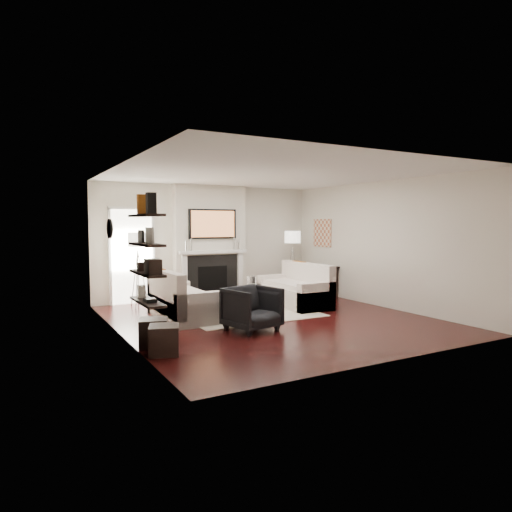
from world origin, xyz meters
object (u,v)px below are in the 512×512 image
loveseat_right_base (294,296)px  ottoman_near (153,332)px  armchair (252,306)px  lamp_right_shade (293,237)px  coffee_table (245,292)px  loveseat_left_base (183,307)px  lamp_left_shade (137,239)px

loveseat_right_base → ottoman_near: bearing=-154.7°
armchair → lamp_right_shade: bearing=34.8°
coffee_table → lamp_right_shade: 2.84m
loveseat_right_base → coffee_table: size_ratio=1.64×
loveseat_left_base → ottoman_near: loveseat_left_base is taller
coffee_table → lamp_right_shade: bearing=35.1°
ottoman_near → lamp_right_shade: bearing=34.8°
loveseat_right_base → coffee_table: bearing=-176.0°
armchair → lamp_right_shade: (2.78, 2.97, 1.05)m
armchair → lamp_left_shade: bearing=97.9°
coffee_table → lamp_left_shade: (-1.74, 1.60, 1.05)m
ottoman_near → loveseat_right_base: bearing=25.3°
loveseat_right_base → lamp_left_shade: (-3.00, 1.52, 1.24)m
lamp_left_shade → ottoman_near: size_ratio=1.00×
coffee_table → lamp_right_shade: lamp_right_shade is taller
armchair → lamp_left_shade: 3.42m
armchair → lamp_left_shade: lamp_left_shade is taller
loveseat_right_base → ottoman_near: (-3.62, -1.71, -0.01)m
loveseat_left_base → lamp_right_shade: bearing=23.6°
lamp_right_shade → armchair: bearing=-133.1°
armchair → lamp_right_shade: size_ratio=2.01×
coffee_table → armchair: bearing=-113.1°
loveseat_right_base → armchair: armchair is taller
loveseat_left_base → ottoman_near: 1.93m
loveseat_left_base → loveseat_right_base: same height
armchair → ottoman_near: bearing=173.3°
lamp_right_shade → ottoman_near: size_ratio=1.00×
coffee_table → lamp_left_shade: size_ratio=2.75×
armchair → loveseat_left_base: bearing=103.4°
armchair → coffee_table: bearing=54.8°
loveseat_right_base → loveseat_left_base: bearing=-178.0°
loveseat_left_base → coffee_table: size_ratio=1.64×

